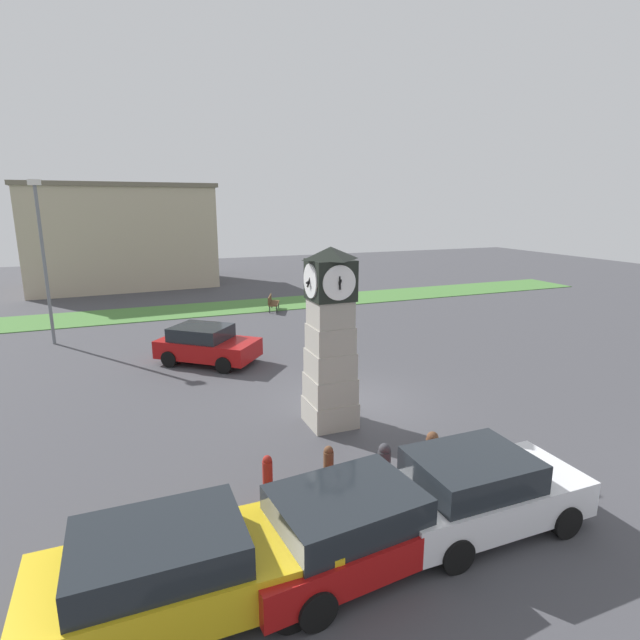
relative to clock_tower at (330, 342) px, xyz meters
name	(u,v)px	position (x,y,z in m)	size (l,w,h in m)	color
ground_plane	(353,403)	(1.27, 1.09, -2.43)	(88.03, 88.03, 0.00)	#424247
clock_tower	(330,342)	(0.00, 0.00, 0.00)	(1.49, 1.42, 5.07)	#9F9A90
bollard_near_tower	(268,479)	(-2.75, -3.14, -1.87)	(0.21, 0.21, 1.11)	maroon
bollard_mid_row	(328,468)	(-1.37, -3.15, -1.90)	(0.22, 0.22, 1.06)	brown
bollard_far_row	(384,463)	(-0.10, -3.36, -1.94)	(0.30, 0.30, 0.97)	#333338
bollard_end_row	(432,450)	(1.27, -3.21, -1.96)	(0.31, 0.31, 0.94)	brown
car_navy_sedan	(178,570)	(-4.82, -5.45, -1.65)	(4.52, 2.05, 1.52)	gold
car_near_tower	(358,525)	(-1.78, -5.42, -1.69)	(4.62, 2.38, 1.44)	#A51111
car_by_building	(479,489)	(0.86, -5.37, -1.65)	(4.03, 2.03, 1.53)	silver
car_silver_hatch	(206,344)	(-2.33, 6.97, -1.67)	(4.16, 3.94, 1.49)	#A51111
bench	(273,302)	(2.90, 15.43, -1.91)	(1.09, 1.68, 0.90)	brown
street_lamp_far_side	(43,253)	(-8.28, 12.32, 1.66)	(0.50, 0.24, 7.16)	slate
warehouse_blue_far	(121,235)	(-4.99, 28.87, 1.37)	(13.67, 9.12, 7.58)	#B7A88E
grass_verge_far	(217,308)	(-0.03, 17.23, -2.41)	(52.82, 4.01, 0.04)	#477A38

